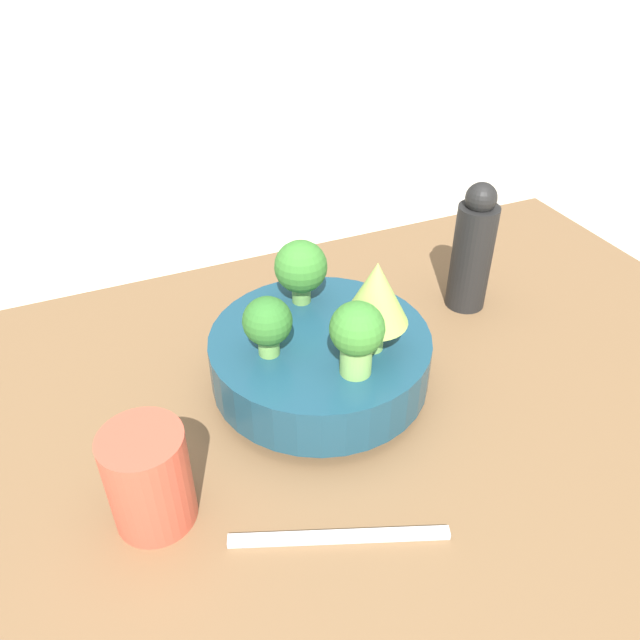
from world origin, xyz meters
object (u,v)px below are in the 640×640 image
Objects in this scene: bowl at (320,358)px; cup at (149,478)px; pepper_mill at (473,250)px; fork at (339,537)px.

cup is at bearing -153.86° from bowl.
cup is 0.58× the size of pepper_mill.
fork is (0.13, -0.08, -0.04)m from cup.
fork is at bearing -108.44° from bowl.
bowl is at bearing -162.70° from pepper_mill.
cup is 0.16m from fork.
pepper_mill is at bearing 40.77° from fork.
bowl is 0.24m from pepper_mill.
cup is 0.54× the size of fork.
pepper_mill reaches higher than cup.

